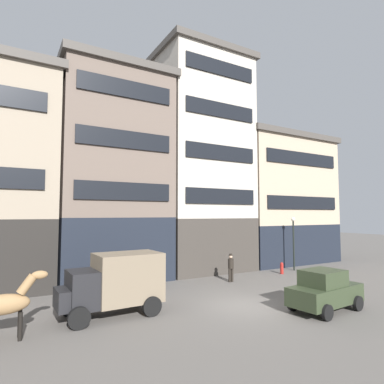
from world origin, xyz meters
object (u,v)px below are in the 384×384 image
(draft_horse, at_px, (6,304))
(pedestrian_officer, at_px, (231,266))
(streetlamp_curbside, at_px, (293,236))
(fire_hydrant_curbside, at_px, (282,268))
(sedan_dark, at_px, (325,290))
(delivery_truck_near, at_px, (115,282))

(draft_horse, distance_m, pedestrian_officer, 13.15)
(streetlamp_curbside, distance_m, fire_hydrant_curbside, 3.00)
(draft_horse, xyz_separation_m, sedan_dark, (12.46, -3.20, -0.36))
(draft_horse, distance_m, sedan_dark, 12.87)
(pedestrian_officer, height_order, streetlamp_curbside, streetlamp_curbside)
(sedan_dark, bearing_deg, draft_horse, 165.59)
(delivery_truck_near, bearing_deg, streetlamp_curbside, 14.50)
(fire_hydrant_curbside, bearing_deg, draft_horse, -166.18)
(draft_horse, bearing_deg, fire_hydrant_curbside, 13.82)
(draft_horse, relative_size, pedestrian_officer, 1.31)
(sedan_dark, relative_size, streetlamp_curbside, 0.93)
(fire_hydrant_curbside, bearing_deg, sedan_dark, -123.73)
(delivery_truck_near, height_order, fire_hydrant_curbside, delivery_truck_near)
(sedan_dark, relative_size, pedestrian_officer, 2.13)
(pedestrian_officer, distance_m, streetlamp_curbside, 7.09)
(draft_horse, xyz_separation_m, pedestrian_officer, (12.56, 3.91, -0.29))
(sedan_dark, distance_m, streetlamp_curbside, 10.77)
(draft_horse, bearing_deg, streetlamp_curbside, 14.11)
(delivery_truck_near, height_order, streetlamp_curbside, streetlamp_curbside)
(sedan_dark, bearing_deg, streetlamp_curbside, 49.41)
(draft_horse, relative_size, delivery_truck_near, 0.53)
(fire_hydrant_curbside, bearing_deg, streetlamp_curbside, 16.70)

